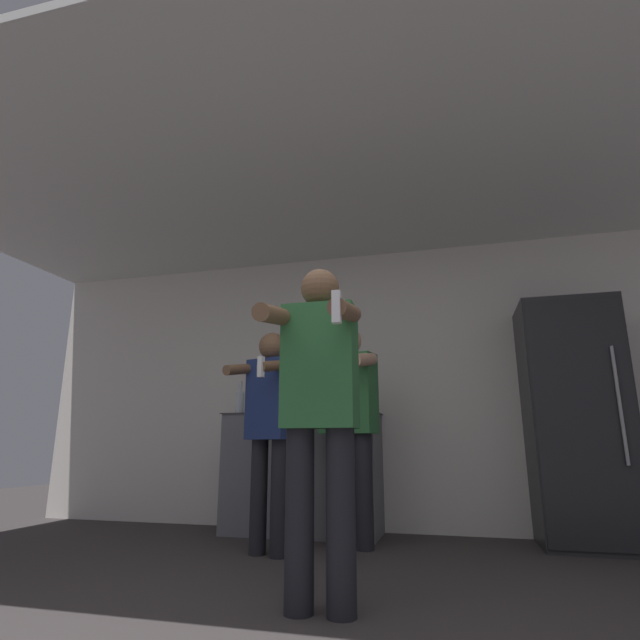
# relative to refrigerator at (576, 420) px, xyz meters

# --- Properties ---
(wall_back) EXTENTS (7.00, 0.06, 2.55)m
(wall_back) POSITION_rel_refrigerator_xyz_m (-1.56, 0.34, 0.36)
(wall_back) COLOR silver
(wall_back) RESTS_ON ground_plane
(ceiling_slab) EXTENTS (7.00, 3.44, 0.05)m
(ceiling_slab) POSITION_rel_refrigerator_xyz_m (-1.56, -1.15, 1.66)
(ceiling_slab) COLOR silver
(ceiling_slab) RESTS_ON wall_back
(refrigerator) EXTENTS (0.70, 0.66, 1.84)m
(refrigerator) POSITION_rel_refrigerator_xyz_m (0.00, 0.00, 0.00)
(refrigerator) COLOR #262628
(refrigerator) RESTS_ON ground_plane
(counter) EXTENTS (1.35, 0.56, 1.00)m
(counter) POSITION_rel_refrigerator_xyz_m (-2.20, 0.05, -0.42)
(counter) COLOR slate
(counter) RESTS_ON ground_plane
(bottle_dark_rum) EXTENTS (0.07, 0.07, 0.30)m
(bottle_dark_rum) POSITION_rel_refrigerator_xyz_m (-2.78, -0.03, 0.20)
(bottle_dark_rum) COLOR silver
(bottle_dark_rum) RESTS_ON counter
(bottle_tall_gin) EXTENTS (0.07, 0.07, 0.33)m
(bottle_tall_gin) POSITION_rel_refrigerator_xyz_m (-1.74, -0.03, 0.22)
(bottle_tall_gin) COLOR black
(bottle_tall_gin) RESTS_ON counter
(bottle_clear_vodka) EXTENTS (0.06, 0.06, 0.30)m
(bottle_clear_vodka) POSITION_rel_refrigerator_xyz_m (-2.47, -0.03, 0.21)
(bottle_clear_vodka) COLOR silver
(bottle_clear_vodka) RESTS_ON counter
(bottle_red_label) EXTENTS (0.07, 0.07, 0.35)m
(bottle_red_label) POSITION_rel_refrigerator_xyz_m (-2.03, -0.03, 0.22)
(bottle_red_label) COLOR #563314
(bottle_red_label) RESTS_ON counter
(bottle_brown_liquor) EXTENTS (0.08, 0.08, 0.32)m
(bottle_brown_liquor) POSITION_rel_refrigerator_xyz_m (-2.57, -0.03, 0.20)
(bottle_brown_liquor) COLOR silver
(bottle_brown_liquor) RESTS_ON counter
(person_woman_foreground) EXTENTS (0.43, 0.52, 1.62)m
(person_woman_foreground) POSITION_rel_refrigerator_xyz_m (-1.53, -1.92, 0.00)
(person_woman_foreground) COLOR black
(person_woman_foreground) RESTS_ON ground_plane
(person_man_side) EXTENTS (0.46, 0.52, 1.55)m
(person_man_side) POSITION_rel_refrigerator_xyz_m (-2.19, -0.82, -0.01)
(person_man_side) COLOR black
(person_man_side) RESTS_ON ground_plane
(person_spectator_back) EXTENTS (0.57, 0.52, 1.66)m
(person_spectator_back) POSITION_rel_refrigerator_xyz_m (-1.70, -0.43, 0.06)
(person_spectator_back) COLOR black
(person_spectator_back) RESTS_ON ground_plane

